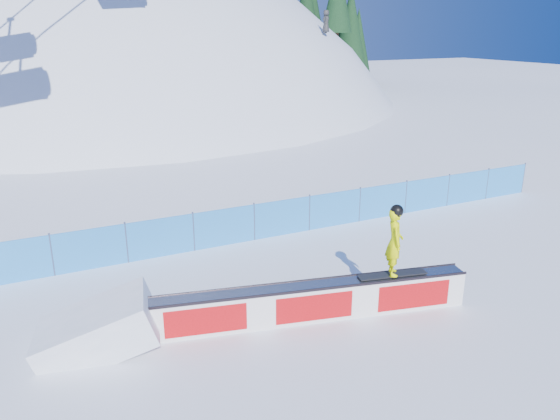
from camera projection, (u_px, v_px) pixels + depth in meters
name	position (u px, v px, depth m)	size (l,w,h in m)	color
ground	(359.00, 292.00, 14.11)	(160.00, 160.00, 0.00)	white
snow_hill	(120.00, 279.00, 55.64)	(64.00, 64.00, 64.00)	silver
safety_fence	(282.00, 218.00, 17.74)	(22.05, 0.05, 1.30)	#2983D7
rail_box	(311.00, 302.00, 12.66)	(7.55, 2.16, 0.91)	white
snow_ramp	(99.00, 345.00, 11.75)	(2.41, 1.61, 0.90)	white
snowboarder	(395.00, 241.00, 12.68)	(1.71, 0.71, 1.76)	black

